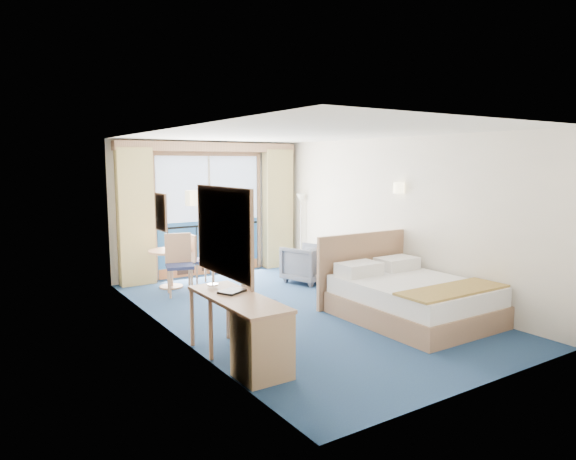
{
  "coord_description": "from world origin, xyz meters",
  "views": [
    {
      "loc": [
        -4.33,
        -6.36,
        2.27
      ],
      "look_at": [
        -0.06,
        0.2,
        1.24
      ],
      "focal_mm": 32.0,
      "sensor_mm": 36.0,
      "label": 1
    }
  ],
  "objects_px": {
    "desk": "(257,336)",
    "bed": "(409,297)",
    "table_chair_b": "(179,260)",
    "floor_lamp": "(301,212)",
    "nightstand": "(379,278)",
    "desk_chair": "(257,301)",
    "armchair": "(307,264)",
    "table_chair_a": "(197,257)",
    "round_table": "(170,259)"
  },
  "relations": [
    {
      "from": "nightstand",
      "to": "desk_chair",
      "type": "distance_m",
      "value": 3.27
    },
    {
      "from": "bed",
      "to": "table_chair_b",
      "type": "distance_m",
      "value": 3.95
    },
    {
      "from": "floor_lamp",
      "to": "desk",
      "type": "relative_size",
      "value": 0.99
    },
    {
      "from": "desk",
      "to": "desk_chair",
      "type": "relative_size",
      "value": 1.57
    },
    {
      "from": "floor_lamp",
      "to": "nightstand",
      "type": "bearing_deg",
      "value": -92.31
    },
    {
      "from": "floor_lamp",
      "to": "round_table",
      "type": "height_order",
      "value": "floor_lamp"
    },
    {
      "from": "armchair",
      "to": "table_chair_a",
      "type": "height_order",
      "value": "table_chair_a"
    },
    {
      "from": "desk_chair",
      "to": "round_table",
      "type": "xyz_separation_m",
      "value": [
        0.18,
        3.5,
        -0.05
      ]
    },
    {
      "from": "armchair",
      "to": "floor_lamp",
      "type": "bearing_deg",
      "value": -137.42
    },
    {
      "from": "nightstand",
      "to": "desk",
      "type": "bearing_deg",
      "value": -152.3
    },
    {
      "from": "floor_lamp",
      "to": "table_chair_a",
      "type": "height_order",
      "value": "floor_lamp"
    },
    {
      "from": "desk_chair",
      "to": "round_table",
      "type": "relative_size",
      "value": 1.32
    },
    {
      "from": "armchair",
      "to": "desk_chair",
      "type": "relative_size",
      "value": 0.76
    },
    {
      "from": "bed",
      "to": "table_chair_a",
      "type": "distance_m",
      "value": 4.02
    },
    {
      "from": "armchair",
      "to": "table_chair_a",
      "type": "distance_m",
      "value": 2.08
    },
    {
      "from": "floor_lamp",
      "to": "desk_chair",
      "type": "bearing_deg",
      "value": -130.88
    },
    {
      "from": "nightstand",
      "to": "round_table",
      "type": "height_order",
      "value": "round_table"
    },
    {
      "from": "bed",
      "to": "armchair",
      "type": "distance_m",
      "value": 2.73
    },
    {
      "from": "bed",
      "to": "nightstand",
      "type": "height_order",
      "value": "bed"
    },
    {
      "from": "desk_chair",
      "to": "table_chair_b",
      "type": "distance_m",
      "value": 2.99
    },
    {
      "from": "nightstand",
      "to": "round_table",
      "type": "xyz_separation_m",
      "value": [
        -2.89,
        2.4,
        0.26
      ]
    },
    {
      "from": "table_chair_b",
      "to": "round_table",
      "type": "bearing_deg",
      "value": 101.61
    },
    {
      "from": "bed",
      "to": "floor_lamp",
      "type": "height_order",
      "value": "floor_lamp"
    },
    {
      "from": "floor_lamp",
      "to": "table_chair_b",
      "type": "height_order",
      "value": "floor_lamp"
    },
    {
      "from": "bed",
      "to": "table_chair_b",
      "type": "height_order",
      "value": "bed"
    },
    {
      "from": "desk",
      "to": "desk_chair",
      "type": "distance_m",
      "value": 0.86
    },
    {
      "from": "desk_chair",
      "to": "nightstand",
      "type": "bearing_deg",
      "value": -57.85
    },
    {
      "from": "desk",
      "to": "round_table",
      "type": "height_order",
      "value": "desk"
    },
    {
      "from": "round_table",
      "to": "nightstand",
      "type": "bearing_deg",
      "value": -39.77
    },
    {
      "from": "desk_chair",
      "to": "table_chair_a",
      "type": "distance_m",
      "value": 3.43
    },
    {
      "from": "floor_lamp",
      "to": "round_table",
      "type": "distance_m",
      "value": 3.07
    },
    {
      "from": "bed",
      "to": "table_chair_a",
      "type": "height_order",
      "value": "bed"
    },
    {
      "from": "desk",
      "to": "table_chair_b",
      "type": "bearing_deg",
      "value": 81.33
    },
    {
      "from": "nightstand",
      "to": "floor_lamp",
      "type": "relative_size",
      "value": 0.33
    },
    {
      "from": "desk_chair",
      "to": "table_chair_b",
      "type": "relative_size",
      "value": 0.98
    },
    {
      "from": "desk",
      "to": "bed",
      "type": "bearing_deg",
      "value": 10.19
    },
    {
      "from": "table_chair_b",
      "to": "floor_lamp",
      "type": "bearing_deg",
      "value": 27.8
    },
    {
      "from": "armchair",
      "to": "floor_lamp",
      "type": "relative_size",
      "value": 0.49
    },
    {
      "from": "round_table",
      "to": "desk",
      "type": "bearing_deg",
      "value": -98.07
    },
    {
      "from": "armchair",
      "to": "floor_lamp",
      "type": "height_order",
      "value": "floor_lamp"
    },
    {
      "from": "desk_chair",
      "to": "table_chair_b",
      "type": "bearing_deg",
      "value": 9.64
    },
    {
      "from": "desk",
      "to": "desk_chair",
      "type": "bearing_deg",
      "value": 59.94
    },
    {
      "from": "desk",
      "to": "table_chair_a",
      "type": "xyz_separation_m",
      "value": [
        1.06,
        4.1,
        0.13
      ]
    },
    {
      "from": "armchair",
      "to": "desk_chair",
      "type": "height_order",
      "value": "desk_chair"
    },
    {
      "from": "armchair",
      "to": "desk",
      "type": "bearing_deg",
      "value": 29.75
    },
    {
      "from": "bed",
      "to": "floor_lamp",
      "type": "distance_m",
      "value": 4.05
    },
    {
      "from": "desk",
      "to": "table_chair_b",
      "type": "distance_m",
      "value": 3.77
    },
    {
      "from": "desk_chair",
      "to": "table_chair_b",
      "type": "height_order",
      "value": "table_chair_b"
    },
    {
      "from": "bed",
      "to": "nightstand",
      "type": "bearing_deg",
      "value": 64.27
    },
    {
      "from": "nightstand",
      "to": "round_table",
      "type": "distance_m",
      "value": 3.77
    }
  ]
}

